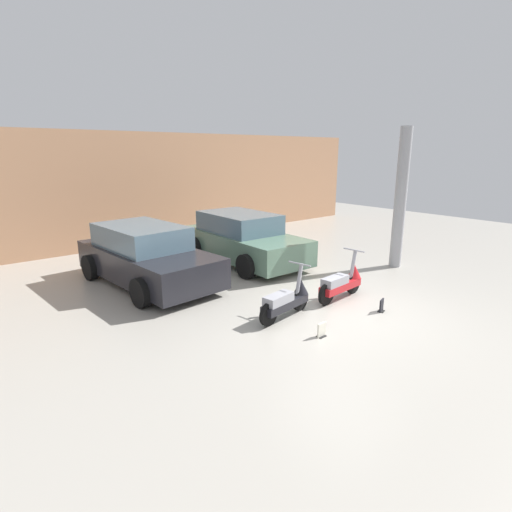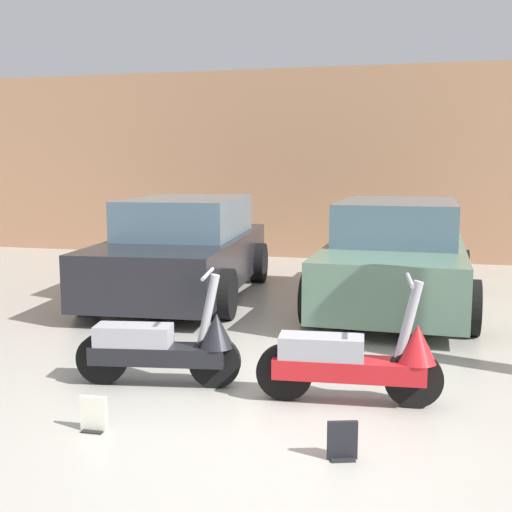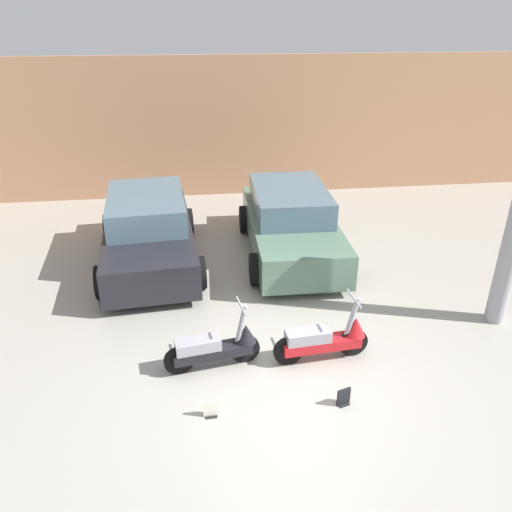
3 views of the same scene
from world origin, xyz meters
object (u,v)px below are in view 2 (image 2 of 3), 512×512
scooter_front_left (165,346)px  scooter_front_right (357,359)px  car_rear_left (184,249)px  car_rear_center (396,256)px  placard_near_right_scooter (342,442)px  placard_near_left_scooter (94,416)px

scooter_front_left → scooter_front_right: (1.66, -0.02, 0.01)m
scooter_front_right → car_rear_left: (-2.87, 3.74, 0.31)m
car_rear_center → placard_near_right_scooter: bearing=-0.7°
scooter_front_right → scooter_front_left: bearing=174.4°
car_rear_left → placard_near_left_scooter: car_rear_left is taller
scooter_front_left → placard_near_left_scooter: 1.06m
car_rear_center → placard_near_left_scooter: 5.23m
scooter_front_left → car_rear_center: bearing=55.2°
car_rear_left → scooter_front_right: bearing=32.8°
scooter_front_right → placard_near_left_scooter: (-1.80, -1.00, -0.26)m
scooter_front_right → placard_near_left_scooter: bearing=-155.7°
placard_near_left_scooter → placard_near_right_scooter: bearing=-0.2°
scooter_front_left → car_rear_left: size_ratio=0.34×
scooter_front_left → scooter_front_right: size_ratio=0.97×
placard_near_right_scooter → car_rear_center: bearing=88.1°
car_rear_left → placard_near_right_scooter: car_rear_left is taller
scooter_front_left → scooter_front_right: bearing=-9.8°
car_rear_left → placard_near_right_scooter: (2.87, -4.75, -0.57)m
scooter_front_left → placard_near_left_scooter: scooter_front_left is taller
scooter_front_right → car_rear_center: bearing=82.5°
car_rear_center → scooter_front_right: bearing=-1.3°
car_rear_left → car_rear_center: car_rear_left is taller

